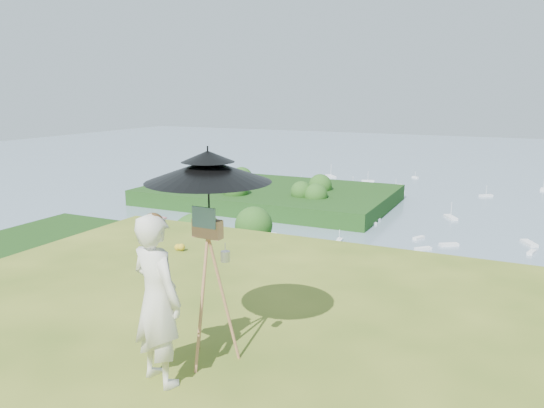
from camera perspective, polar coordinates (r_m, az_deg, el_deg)
The scene contains 10 objects.
shoreline_tier at distance 86.47m, azimuth 22.89°, elevation -15.57°, with size 170.00×28.00×8.00m, color gray.
bay_water at distance 245.06m, azimuth 24.94°, elevation 2.34°, with size 700.00×700.00×0.00m, color slate.
peninsula at distance 177.49m, azimuth -0.32°, elevation 1.79°, with size 90.00×60.00×12.00m, color #19370F, non-canonical shape.
slope_trees at distance 41.32m, azimuth 22.36°, elevation -14.38°, with size 110.00×50.00×6.00m, color #205319, non-canonical shape.
harbor_town at distance 83.76m, azimuth 23.26°, elevation -11.61°, with size 110.00×22.00×5.00m, color silver, non-canonical shape.
moored_boats at distance 167.83m, azimuth 20.23°, elevation -1.20°, with size 140.00×140.00×0.70m, color white, non-canonical shape.
painter at distance 5.23m, azimuth -12.28°, elevation -10.01°, with size 0.62×0.41×1.69m, color silver.
field_easel at distance 5.55m, azimuth -6.79°, elevation -8.66°, with size 0.63×0.63×1.67m, color #A86D46, non-canonical shape.
sun_umbrella at distance 5.30m, azimuth -6.83°, elevation 1.43°, with size 1.26×1.26×0.89m, color black, non-canonical shape.
painter_cap at distance 4.99m, azimuth -12.69°, elevation -1.48°, with size 0.19×0.23×0.10m, color pink, non-canonical shape.
Camera 1 is at (0.86, -2.28, 2.79)m, focal length 35.00 mm.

